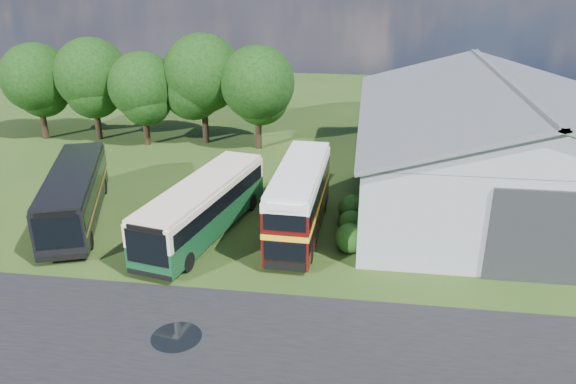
# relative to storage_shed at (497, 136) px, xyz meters

# --- Properties ---
(ground) EXTENTS (120.00, 120.00, 0.00)m
(ground) POSITION_rel_storage_shed_xyz_m (-15.00, -15.98, -4.17)
(ground) COLOR #223B12
(ground) RESTS_ON ground
(asphalt_road) EXTENTS (60.00, 8.00, 0.02)m
(asphalt_road) POSITION_rel_storage_shed_xyz_m (-12.00, -18.98, -4.17)
(asphalt_road) COLOR black
(asphalt_road) RESTS_ON ground
(puddle) EXTENTS (2.20, 2.20, 0.01)m
(puddle) POSITION_rel_storage_shed_xyz_m (-16.50, -18.98, -4.17)
(puddle) COLOR black
(puddle) RESTS_ON ground
(storage_shed) EXTENTS (18.80, 24.80, 8.15)m
(storage_shed) POSITION_rel_storage_shed_xyz_m (0.00, 0.00, 0.00)
(storage_shed) COLOR gray
(storage_shed) RESTS_ON ground
(tree_far_left) EXTENTS (6.12, 6.12, 8.64)m
(tree_far_left) POSITION_rel_storage_shed_xyz_m (-38.00, 8.02, 1.40)
(tree_far_left) COLOR black
(tree_far_left) RESTS_ON ground
(tree_left_a) EXTENTS (6.46, 6.46, 9.12)m
(tree_left_a) POSITION_rel_storage_shed_xyz_m (-33.00, 8.52, 1.71)
(tree_left_a) COLOR black
(tree_left_a) RESTS_ON ground
(tree_left_b) EXTENTS (5.78, 5.78, 8.16)m
(tree_left_b) POSITION_rel_storage_shed_xyz_m (-28.00, 7.52, 1.09)
(tree_left_b) COLOR black
(tree_left_b) RESTS_ON ground
(tree_mid) EXTENTS (6.80, 6.80, 9.60)m
(tree_mid) POSITION_rel_storage_shed_xyz_m (-23.00, 8.82, 2.02)
(tree_mid) COLOR black
(tree_mid) RESTS_ON ground
(tree_right_a) EXTENTS (6.26, 6.26, 8.83)m
(tree_right_a) POSITION_rel_storage_shed_xyz_m (-18.00, 7.82, 1.52)
(tree_right_a) COLOR black
(tree_right_a) RESTS_ON ground
(shrub_front) EXTENTS (1.70, 1.70, 1.70)m
(shrub_front) POSITION_rel_storage_shed_xyz_m (-9.40, -9.98, -4.17)
(shrub_front) COLOR #194714
(shrub_front) RESTS_ON ground
(shrub_mid) EXTENTS (1.60, 1.60, 1.60)m
(shrub_mid) POSITION_rel_storage_shed_xyz_m (-9.40, -7.98, -4.17)
(shrub_mid) COLOR #194714
(shrub_mid) RESTS_ON ground
(shrub_back) EXTENTS (1.80, 1.80, 1.80)m
(shrub_back) POSITION_rel_storage_shed_xyz_m (-9.40, -5.98, -4.17)
(shrub_back) COLOR #194714
(shrub_back) RESTS_ON ground
(bus_green_single) EXTENTS (5.13, 12.17, 3.27)m
(bus_green_single) POSITION_rel_storage_shed_xyz_m (-18.04, -9.09, -2.42)
(bus_green_single) COLOR black
(bus_green_single) RESTS_ON ground
(bus_maroon_double) EXTENTS (2.82, 9.99, 4.26)m
(bus_maroon_double) POSITION_rel_storage_shed_xyz_m (-12.47, -8.27, -2.04)
(bus_maroon_double) COLOR black
(bus_maroon_double) RESTS_ON ground
(bus_dark_single) EXTENTS (6.58, 12.13, 3.28)m
(bus_dark_single) POSITION_rel_storage_shed_xyz_m (-26.46, -8.32, -2.42)
(bus_dark_single) COLOR black
(bus_dark_single) RESTS_ON ground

